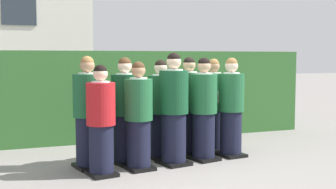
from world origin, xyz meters
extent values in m
plane|color=gray|center=(0.00, 0.00, 0.00)|extent=(60.00, 60.00, 0.00)
cylinder|color=black|center=(-1.16, -0.22, 0.35)|extent=(0.34, 0.34, 0.70)
cube|color=black|center=(-1.16, -0.22, 0.03)|extent=(0.42, 0.49, 0.05)
cylinder|color=#AD191E|center=(-1.16, -0.22, 0.99)|extent=(0.40, 0.40, 0.58)
cylinder|color=white|center=(-1.16, -0.22, 1.29)|extent=(0.25, 0.25, 0.03)
cube|color=#236038|center=(-1.19, -0.03, 1.11)|extent=(0.04, 0.02, 0.26)
sphere|color=beige|center=(-1.16, -0.22, 1.40)|extent=(0.20, 0.20, 0.20)
sphere|color=black|center=(-1.16, -0.22, 1.44)|extent=(0.18, 0.18, 0.18)
cube|color=white|center=(-1.21, 0.04, 0.91)|extent=(0.15, 0.03, 0.20)
cylinder|color=black|center=(-0.58, -0.08, 0.36)|extent=(0.34, 0.34, 0.72)
cube|color=black|center=(-0.58, -0.08, 0.03)|extent=(0.43, 0.50, 0.05)
cylinder|color=#1E5B33|center=(-0.58, -0.08, 1.02)|extent=(0.41, 0.41, 0.60)
cylinder|color=white|center=(-0.58, -0.08, 1.32)|extent=(0.25, 0.25, 0.03)
cube|color=navy|center=(-0.61, 0.11, 1.14)|extent=(0.04, 0.02, 0.26)
sphere|color=tan|center=(-0.58, -0.08, 1.44)|extent=(0.20, 0.20, 0.20)
sphere|color=#472D19|center=(-0.58, -0.08, 1.47)|extent=(0.19, 0.19, 0.19)
cylinder|color=black|center=(0.01, 0.02, 0.39)|extent=(0.37, 0.37, 0.78)
cube|color=black|center=(0.01, 0.02, 0.03)|extent=(0.48, 0.55, 0.05)
cylinder|color=#144728|center=(0.01, 0.02, 1.10)|extent=(0.44, 0.44, 0.65)
cylinder|color=white|center=(0.01, 0.02, 1.43)|extent=(0.27, 0.27, 0.03)
cube|color=navy|center=(-0.03, 0.22, 1.23)|extent=(0.04, 0.02, 0.28)
sphere|color=beige|center=(0.01, 0.02, 1.56)|extent=(0.22, 0.22, 0.22)
sphere|color=black|center=(0.01, 0.02, 1.60)|extent=(0.20, 0.20, 0.20)
cube|color=white|center=(-0.05, 0.29, 1.01)|extent=(0.15, 0.04, 0.20)
cylinder|color=black|center=(0.56, 0.12, 0.37)|extent=(0.36, 0.36, 0.75)
cube|color=black|center=(0.56, 0.12, 0.03)|extent=(0.47, 0.54, 0.05)
cylinder|color=#1E5B33|center=(0.56, 0.12, 1.06)|extent=(0.42, 0.42, 0.62)
cylinder|color=white|center=(0.56, 0.12, 1.37)|extent=(0.26, 0.26, 0.03)
cube|color=navy|center=(0.51, 0.31, 1.18)|extent=(0.04, 0.02, 0.27)
sphere|color=tan|center=(0.56, 0.12, 1.49)|extent=(0.21, 0.21, 0.21)
sphere|color=black|center=(0.56, 0.12, 1.53)|extent=(0.19, 0.19, 0.19)
cube|color=white|center=(0.50, 0.38, 0.96)|extent=(0.15, 0.04, 0.20)
cylinder|color=black|center=(1.09, 0.20, 0.37)|extent=(0.36, 0.36, 0.74)
cube|color=black|center=(1.09, 0.20, 0.03)|extent=(0.43, 0.51, 0.05)
cylinder|color=#1E5B33|center=(1.09, 0.20, 1.05)|extent=(0.42, 0.42, 0.62)
cylinder|color=white|center=(1.09, 0.20, 1.36)|extent=(0.26, 0.26, 0.03)
cube|color=gold|center=(1.07, 0.40, 1.18)|extent=(0.04, 0.02, 0.27)
sphere|color=beige|center=(1.09, 0.20, 1.49)|extent=(0.21, 0.21, 0.21)
sphere|color=olive|center=(1.09, 0.20, 1.52)|extent=(0.19, 0.19, 0.19)
cube|color=white|center=(1.06, 0.47, 0.96)|extent=(0.15, 0.03, 0.20)
cylinder|color=black|center=(-1.24, 0.27, 0.38)|extent=(0.36, 0.36, 0.76)
cube|color=black|center=(-1.24, 0.27, 0.03)|extent=(0.46, 0.53, 0.05)
cylinder|color=#19512D|center=(-1.24, 0.27, 1.07)|extent=(0.43, 0.43, 0.63)
cylinder|color=white|center=(-1.24, 0.27, 1.39)|extent=(0.27, 0.27, 0.03)
cube|color=#236038|center=(-1.28, 0.47, 1.20)|extent=(0.04, 0.02, 0.28)
sphere|color=tan|center=(-1.24, 0.27, 1.51)|extent=(0.21, 0.21, 0.21)
sphere|color=olive|center=(-1.24, 0.27, 1.55)|extent=(0.20, 0.20, 0.20)
cylinder|color=black|center=(-0.66, 0.34, 0.37)|extent=(0.36, 0.36, 0.75)
cube|color=black|center=(-0.66, 0.34, 0.03)|extent=(0.48, 0.54, 0.05)
cylinder|color=#144728|center=(-0.66, 0.34, 1.06)|extent=(0.42, 0.42, 0.62)
cylinder|color=white|center=(-0.66, 0.34, 1.37)|extent=(0.26, 0.26, 0.03)
cube|color=navy|center=(-0.71, 0.53, 1.18)|extent=(0.04, 0.02, 0.27)
sphere|color=beige|center=(-0.66, 0.34, 1.49)|extent=(0.21, 0.21, 0.21)
sphere|color=#472D19|center=(-0.66, 0.34, 1.53)|extent=(0.19, 0.19, 0.19)
cube|color=white|center=(-0.73, 0.60, 0.97)|extent=(0.15, 0.04, 0.20)
cylinder|color=black|center=(-0.04, 0.45, 0.37)|extent=(0.35, 0.35, 0.73)
cube|color=black|center=(-0.04, 0.45, 0.03)|extent=(0.46, 0.53, 0.05)
cylinder|color=#1E5B33|center=(-0.04, 0.45, 1.04)|extent=(0.41, 0.41, 0.61)
cylinder|color=white|center=(-0.04, 0.45, 1.34)|extent=(0.26, 0.26, 0.03)
cube|color=navy|center=(-0.09, 0.64, 1.16)|extent=(0.04, 0.02, 0.27)
sphere|color=beige|center=(-0.04, 0.45, 1.46)|extent=(0.21, 0.21, 0.21)
sphere|color=black|center=(-0.04, 0.45, 1.50)|extent=(0.19, 0.19, 0.19)
cube|color=white|center=(-0.10, 0.71, 0.94)|extent=(0.15, 0.04, 0.20)
cylinder|color=black|center=(0.50, 0.56, 0.38)|extent=(0.36, 0.36, 0.75)
cube|color=black|center=(0.50, 0.56, 0.03)|extent=(0.47, 0.54, 0.05)
cylinder|color=#1E5B33|center=(0.50, 0.56, 1.06)|extent=(0.42, 0.42, 0.62)
cylinder|color=white|center=(0.50, 0.56, 1.38)|extent=(0.26, 0.26, 0.03)
cube|color=navy|center=(0.46, 0.76, 1.19)|extent=(0.04, 0.02, 0.27)
sphere|color=tan|center=(0.50, 0.56, 1.50)|extent=(0.21, 0.21, 0.21)
sphere|color=black|center=(0.50, 0.56, 1.54)|extent=(0.20, 0.20, 0.20)
cylinder|color=black|center=(1.02, 0.69, 0.37)|extent=(0.35, 0.35, 0.74)
cube|color=black|center=(1.02, 0.69, 0.03)|extent=(0.46, 0.53, 0.05)
cylinder|color=#144728|center=(1.02, 0.69, 1.04)|extent=(0.42, 0.42, 0.61)
cylinder|color=white|center=(1.02, 0.69, 1.35)|extent=(0.26, 0.26, 0.03)
cube|color=#236038|center=(0.98, 0.89, 1.16)|extent=(0.04, 0.02, 0.27)
sphere|color=tan|center=(1.02, 0.69, 1.47)|extent=(0.21, 0.21, 0.21)
sphere|color=olive|center=(1.02, 0.69, 1.51)|extent=(0.19, 0.19, 0.19)
cube|color=#33662D|center=(0.00, 2.39, 0.87)|extent=(7.52, 0.70, 1.75)
cube|color=#2D3842|center=(-1.86, 6.49, 3.03)|extent=(0.90, 0.04, 1.10)
camera|label=1|loc=(-2.48, -6.17, 1.63)|focal=47.58mm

